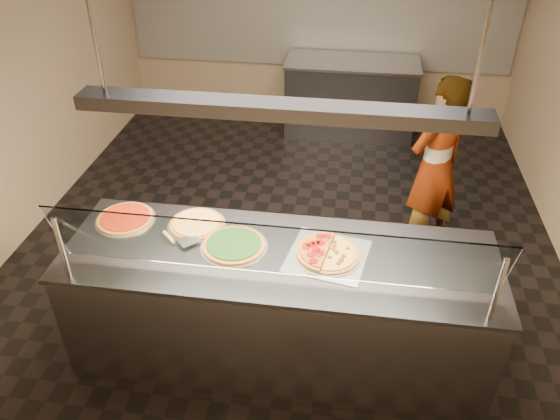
# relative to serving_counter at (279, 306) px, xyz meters

# --- Properties ---
(ground) EXTENTS (5.00, 6.00, 0.02)m
(ground) POSITION_rel_serving_counter_xyz_m (-0.13, 1.33, -0.48)
(ground) COLOR black
(ground) RESTS_ON ground
(wall_back) EXTENTS (5.00, 0.02, 3.00)m
(wall_back) POSITION_rel_serving_counter_xyz_m (-0.13, 4.34, 1.03)
(wall_back) COLOR #93815E
(wall_back) RESTS_ON ground
(tile_band) EXTENTS (4.90, 0.02, 1.20)m
(tile_band) POSITION_rel_serving_counter_xyz_m (-0.13, 4.31, 0.83)
(tile_band) COLOR silver
(tile_band) RESTS_ON wall_back
(serving_counter) EXTENTS (2.86, 0.94, 0.93)m
(serving_counter) POSITION_rel_serving_counter_xyz_m (0.00, 0.00, 0.00)
(serving_counter) COLOR #B7B7BC
(serving_counter) RESTS_ON ground
(sneeze_guard) EXTENTS (2.62, 0.18, 0.54)m
(sneeze_guard) POSITION_rel_serving_counter_xyz_m (-0.00, -0.34, 0.76)
(sneeze_guard) COLOR #B7B7BC
(sneeze_guard) RESTS_ON serving_counter
(perforated_tray) EXTENTS (0.58, 0.58, 0.01)m
(perforated_tray) POSITION_rel_serving_counter_xyz_m (0.31, 0.03, 0.47)
(perforated_tray) COLOR silver
(perforated_tray) RESTS_ON serving_counter
(half_pizza_pepperoni) EXTENTS (0.28, 0.44, 0.05)m
(half_pizza_pepperoni) POSITION_rel_serving_counter_xyz_m (0.21, 0.04, 0.50)
(half_pizza_pepperoni) COLOR #944F1D
(half_pizza_pepperoni) RESTS_ON perforated_tray
(half_pizza_sausage) EXTENTS (0.28, 0.44, 0.04)m
(half_pizza_sausage) POSITION_rel_serving_counter_xyz_m (0.41, 0.03, 0.49)
(half_pizza_sausage) COLOR #944F1D
(half_pizza_sausage) RESTS_ON perforated_tray
(pizza_spinach) EXTENTS (0.45, 0.45, 0.03)m
(pizza_spinach) POSITION_rel_serving_counter_xyz_m (-0.31, 0.04, 0.48)
(pizza_spinach) COLOR silver
(pizza_spinach) RESTS_ON serving_counter
(pizza_cheese) EXTENTS (0.41, 0.41, 0.03)m
(pizza_cheese) POSITION_rel_serving_counter_xyz_m (-0.62, 0.24, 0.48)
(pizza_cheese) COLOR silver
(pizza_cheese) RESTS_ON serving_counter
(pizza_tomato) EXTENTS (0.42, 0.42, 0.03)m
(pizza_tomato) POSITION_rel_serving_counter_xyz_m (-1.14, 0.23, 0.48)
(pizza_tomato) COLOR silver
(pizza_tomato) RESTS_ON serving_counter
(pizza_spatula) EXTENTS (0.28, 0.17, 0.02)m
(pizza_spatula) POSITION_rel_serving_counter_xyz_m (-0.70, 0.04, 0.49)
(pizza_spatula) COLOR #B7B7BC
(pizza_spatula) RESTS_ON pizza_spinach
(prep_table) EXTENTS (1.65, 0.74, 0.93)m
(prep_table) POSITION_rel_serving_counter_xyz_m (0.34, 3.88, 0.00)
(prep_table) COLOR #414147
(prep_table) RESTS_ON ground
(worker) EXTENTS (0.72, 0.69, 1.66)m
(worker) POSITION_rel_serving_counter_xyz_m (1.14, 1.50, 0.36)
(worker) COLOR black
(worker) RESTS_ON ground
(heat_lamp_housing) EXTENTS (2.30, 0.18, 0.08)m
(heat_lamp_housing) POSITION_rel_serving_counter_xyz_m (-0.00, 0.00, 1.48)
(heat_lamp_housing) COLOR #414147
(heat_lamp_housing) RESTS_ON ceiling
(lamp_rod_right) EXTENTS (0.02, 0.02, 1.01)m
(lamp_rod_right) POSITION_rel_serving_counter_xyz_m (1.00, 0.00, 2.03)
(lamp_rod_right) COLOR #B7B7BC
(lamp_rod_right) RESTS_ON ceiling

